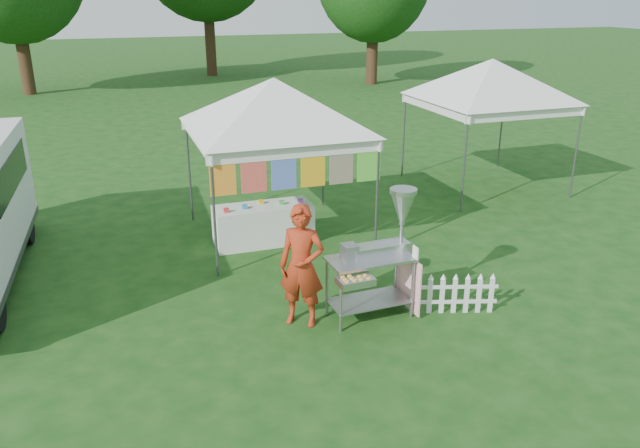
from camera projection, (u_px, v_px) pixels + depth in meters
name	position (u px, v px, depth m)	size (l,w,h in m)	color
ground	(343.00, 321.00, 8.94)	(120.00, 120.00, 0.00)	#143F12
canopy_main	(274.00, 78.00, 10.98)	(4.24, 4.24, 3.45)	#59595E
canopy_right	(493.00, 59.00, 13.99)	(4.24, 4.24, 3.45)	#59595E
donut_cart	(384.00, 245.00, 8.74)	(1.34, 0.96, 1.87)	gray
vendor	(302.00, 266.00, 8.58)	(0.64, 0.42, 1.76)	#A22C14
picket_fence	(454.00, 295.00, 9.06)	(1.21, 0.40, 0.56)	silver
display_table	(263.00, 224.00, 11.57)	(1.80, 0.70, 0.73)	white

